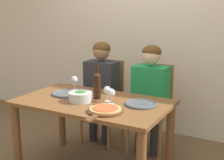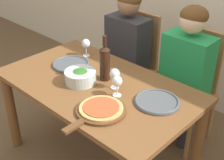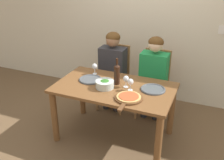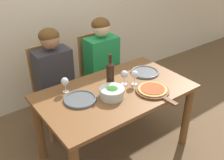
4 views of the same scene
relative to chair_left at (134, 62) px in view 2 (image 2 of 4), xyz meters
The scene contains 14 objects.
ground_plane 1.00m from the chair_left, 68.72° to the right, with size 40.00×40.00×0.00m, color brown.
dining_table 0.85m from the chair_left, 68.72° to the right, with size 1.45×0.84×0.74m.
chair_left is the anchor object (origin of this frame).
chair_right 0.63m from the chair_left, ahead, with size 0.42×0.42×0.99m.
person_woman 0.25m from the chair_left, 90.00° to the right, with size 0.47×0.51×1.23m.
person_man 0.67m from the chair_left, 10.65° to the right, with size 0.47×0.51×1.23m.
wine_bottle 0.85m from the chair_left, 66.29° to the right, with size 0.08×0.08×0.34m.
broccoli_bowl 0.93m from the chair_left, 76.15° to the right, with size 0.23×0.23×0.10m.
dinner_plate_left 0.77m from the chair_left, 93.71° to the right, with size 0.30×0.30×0.02m.
dinner_plate_right 1.06m from the chair_left, 42.11° to the right, with size 0.30×0.30×0.02m.
pizza_on_board 1.19m from the chair_left, 60.64° to the right, with size 0.32×0.46×0.04m.
wine_glass_left 0.63m from the chair_left, 98.94° to the right, with size 0.07×0.07×0.15m.
wine_glass_right 1.02m from the chair_left, 57.23° to the right, with size 0.07×0.07×0.15m.
wine_glass_centre 0.93m from the chair_left, 59.40° to the right, with size 0.07×0.07×0.15m.
Camera 2 is at (1.40, -1.32, 1.88)m, focal length 50.00 mm.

